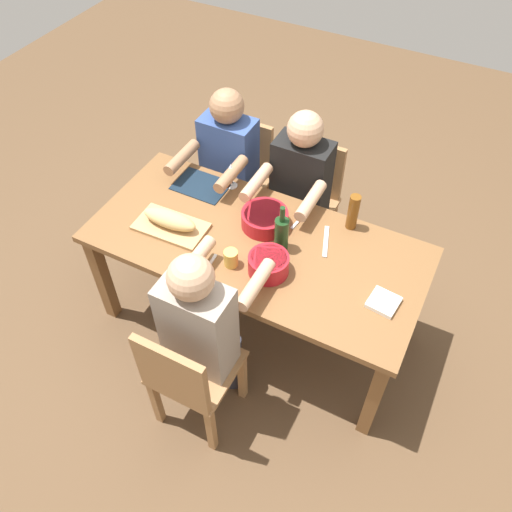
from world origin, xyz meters
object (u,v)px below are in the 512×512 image
object	(u,v)px
chair_far_center	(187,376)
chair_near_center	(307,196)
chair_near_right	(240,174)
dining_table	(256,253)
beer_bottle	(353,212)
cutting_board	(171,226)
cup_far_center	(231,258)
diner_near_right	(226,164)
wine_bottle	(281,233)
bread_loaf	(170,219)
serving_bowl_fruit	(265,218)
napkin_stack	(383,302)
diner_near_center	(298,188)
diner_far_center	(203,324)
wine_glass	(231,171)
serving_bowl_greens	(269,263)

from	to	relation	value
chair_far_center	chair_near_center	bearing A→B (deg)	-90.00
chair_near_center	chair_near_right	xyz separation A→B (m)	(0.51, 0.00, 0.00)
dining_table	beer_bottle	world-z (taller)	beer_bottle
cutting_board	chair_far_center	bearing A→B (deg)	126.80
cup_far_center	dining_table	bearing A→B (deg)	-102.35
diner_near_right	wine_bottle	world-z (taller)	diner_near_right
bread_loaf	serving_bowl_fruit	bearing A→B (deg)	-150.33
serving_bowl_fruit	cup_far_center	bearing A→B (deg)	85.79
napkin_stack	bread_loaf	bearing A→B (deg)	1.68
chair_near_right	chair_far_center	bearing A→B (deg)	108.71
dining_table	diner_near_center	world-z (taller)	diner_near_center
dining_table	diner_near_right	size ratio (longest dim) A/B	1.53
chair_near_center	diner_far_center	world-z (taller)	diner_far_center
chair_near_right	bread_loaf	xyz separation A→B (m)	(-0.03, 0.86, 0.32)
dining_table	beer_bottle	size ratio (longest dim) A/B	8.35
chair_far_center	diner_far_center	size ratio (longest dim) A/B	0.71
diner_near_center	wine_bottle	bearing A→B (deg)	104.18
dining_table	diner_far_center	world-z (taller)	diner_far_center
diner_near_center	diner_near_right	distance (m)	0.51
diner_far_center	cutting_board	size ratio (longest dim) A/B	3.00
diner_near_right	serving_bowl_fruit	bearing A→B (deg)	139.12
chair_near_right	cup_far_center	size ratio (longest dim) A/B	8.93
serving_bowl_fruit	bread_loaf	bearing A→B (deg)	29.67
serving_bowl_fruit	wine_glass	bearing A→B (deg)	-32.44
dining_table	bread_loaf	size ratio (longest dim) A/B	5.74
bread_loaf	napkin_stack	xyz separation A→B (m)	(-1.21, -0.04, -0.05)
cutting_board	bread_loaf	bearing A→B (deg)	0.00
cutting_board	cup_far_center	distance (m)	0.44
bread_loaf	chair_near_center	bearing A→B (deg)	-118.62
diner_near_right	wine_glass	distance (m)	0.31
diner_far_center	serving_bowl_fruit	world-z (taller)	diner_far_center
chair_near_center	wine_glass	size ratio (longest dim) A/B	5.12
serving_bowl_greens	napkin_stack	bearing A→B (deg)	-173.06
serving_bowl_greens	cutting_board	xyz separation A→B (m)	(0.62, -0.04, -0.05)
serving_bowl_fruit	chair_near_right	bearing A→B (deg)	-51.18
chair_far_center	cup_far_center	world-z (taller)	chair_far_center
diner_near_center	chair_near_right	size ratio (longest dim) A/B	1.41
chair_far_center	serving_bowl_fruit	world-z (taller)	chair_far_center
cup_far_center	beer_bottle	bearing A→B (deg)	-129.74
beer_bottle	napkin_stack	size ratio (longest dim) A/B	1.57
diner_far_center	wine_bottle	bearing A→B (deg)	-102.87
diner_near_right	serving_bowl_greens	world-z (taller)	diner_near_right
diner_far_center	napkin_stack	size ratio (longest dim) A/B	8.57
diner_far_center	bread_loaf	bearing A→B (deg)	-43.43
wine_bottle	wine_glass	distance (m)	0.58
diner_near_center	cup_far_center	xyz separation A→B (m)	(0.04, 0.76, 0.09)
bread_loaf	diner_near_center	bearing A→B (deg)	-124.74
chair_near_center	serving_bowl_fruit	size ratio (longest dim) A/B	3.26
diner_near_right	wine_glass	xyz separation A→B (m)	(-0.16, 0.21, 0.16)
chair_near_center	serving_bowl_fruit	distance (m)	0.68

